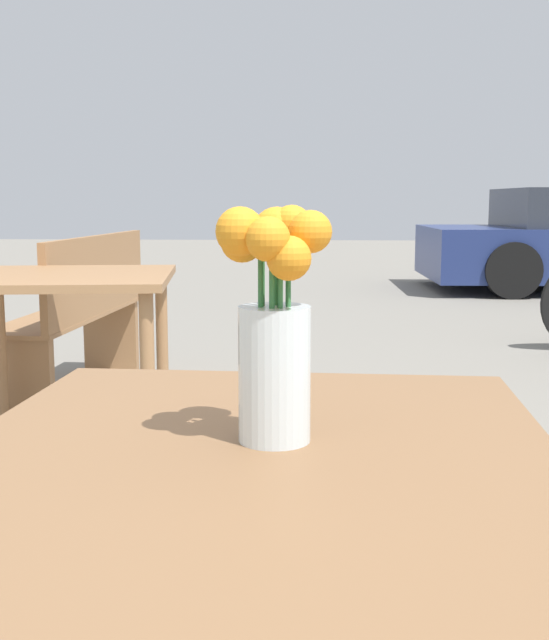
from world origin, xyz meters
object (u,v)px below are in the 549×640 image
at_px(table_front, 253,525).
at_px(bench_near, 83,312).
at_px(flower_vase, 274,329).
at_px(table_back, 64,305).

distance_m(table_front, bench_near, 3.29).
bearing_deg(flower_vase, table_back, 115.59).
bearing_deg(table_front, flower_vase, 60.01).
relative_size(flower_vase, table_back, 0.34).
distance_m(table_front, table_back, 2.16).
distance_m(bench_near, table_back, 1.16).
relative_size(table_front, bench_near, 0.65).
bearing_deg(flower_vase, table_front, -119.99).
distance_m(table_front, flower_vase, 0.25).
distance_m(flower_vase, table_back, 2.14).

